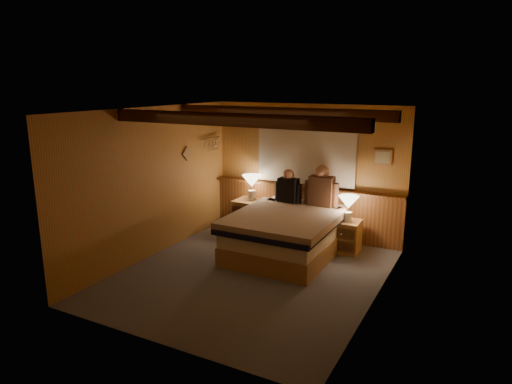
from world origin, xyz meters
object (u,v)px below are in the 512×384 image
Objects in this scene: nightstand_left at (250,216)px; lamp_right at (348,204)px; nightstand_right at (345,236)px; person_right at (322,189)px; person_left at (288,189)px; lamp_left at (252,182)px; duffel_bag at (238,233)px; bed at (286,233)px.

nightstand_left is 1.41× the size of lamp_right.
nightstand_left is at bearing 173.80° from lamp_right.
person_right is (-0.48, 0.14, 0.73)m from nightstand_right.
lamp_right is at bearing -19.83° from person_right.
nightstand_left is at bearing 172.87° from nightstand_right.
person_left is (0.81, -0.08, 0.63)m from nightstand_left.
lamp_left is at bearing 174.95° from person_right.
nightstand_right is 0.86× the size of person_left.
duffel_bag is at bearing -161.06° from person_right.
lamp_left is 1.41m from person_right.
lamp_left is at bearing 174.33° from person_left.
lamp_right is at bearing -7.76° from lamp_left.
person_right reaches higher than lamp_left.
nightstand_left is 0.99× the size of person_left.
bed is 1.12m from lamp_right.
bed is 1.00m from nightstand_right.
duffel_bag is (-1.85, -0.37, -0.13)m from nightstand_right.
nightstand_right is 1.13× the size of lamp_left.
person_right reaches higher than nightstand_right.
nightstand_right is 0.73× the size of person_right.
nightstand_right is at bearing -17.70° from person_right.
lamp_right reaches higher than bed.
person_right is at bearing -3.57° from lamp_left.
bed is at bearing -145.72° from nightstand_right.
nightstand_right is (0.81, 0.59, -0.10)m from bed.
bed is 1.01m from person_right.
lamp_right is at bearing -3.11° from person_left.
person_left reaches higher than bed.
duffel_bag is (-0.76, -0.46, -0.80)m from person_left.
person_left is 0.60m from person_right.
lamp_left is at bearing 81.71° from nightstand_left.
person_left is at bearing 20.34° from duffel_bag.
nightstand_right is at bearing -4.58° from nightstand_left.
person_left reaches higher than lamp_left.
lamp_left is 0.64× the size of person_right.
bed is at bearing -37.17° from lamp_left.
person_left is at bearing 111.60° from bed.
nightstand_left is 1.90m from nightstand_right.
person_right is 1.69m from duffel_bag.
lamp_right is at bearing -5.47° from nightstand_left.
bed reaches higher than duffel_bag.
bed is at bearing -115.37° from person_right.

